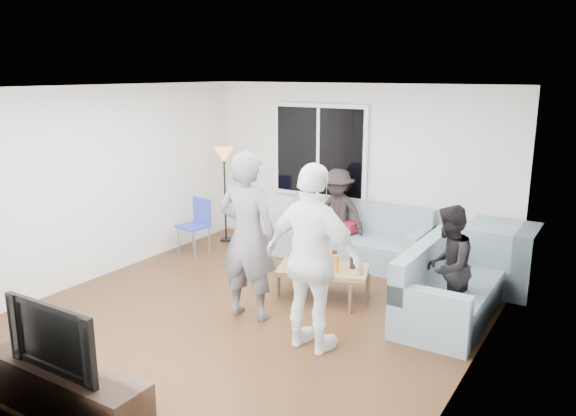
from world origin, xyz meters
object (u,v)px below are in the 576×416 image
Objects in this scene: side_chair at (193,227)px; spectator_back at (337,214)px; coffee_table at (323,283)px; sofa_right_section at (454,281)px; player_left at (248,236)px; tv_console at (67,391)px; floor_lamp at (225,195)px; television at (61,334)px; player_right at (313,259)px; spectator_right at (448,267)px; sofa_back_section at (351,233)px.

spectator_back is at bearing 38.44° from side_chair.
sofa_right_section is at bearing 12.36° from coffee_table.
side_chair is 2.58m from player_left.
spectator_back reaches higher than tv_console.
spectator_back is at bearing 89.47° from tv_console.
floor_lamp is 1.14× the size of spectator_back.
player_left is at bearing 86.60° from tv_console.
side_chair is at bearing 116.97° from television.
coffee_table is 0.57× the size of player_right.
coffee_table is 2.61m from side_chair.
spectator_right is (2.00, 0.95, -0.28)m from player_left.
floor_lamp is 4.27m from spectator_right.
floor_lamp reaches higher than side_chair.
tv_console is at bearing 149.47° from sofa_right_section.
player_right reaches higher than spectator_right.
sofa_right_section is 1.45× the size of spectator_right.
floor_lamp is at bearing 112.75° from television.
spectator_back is (-1.10, 2.73, -0.28)m from player_right.
sofa_back_section is 4.78m from tv_console.
television is at bearing 80.20° from player_left.
coffee_table is at bearing 79.45° from television.
spectator_back is 0.85× the size of tv_console.
television is at bearing -88.15° from spectator_back.
television is at bearing -67.25° from floor_lamp.
side_chair reaches higher than coffee_table.
spectator_back is (-2.09, 1.48, -0.00)m from spectator_right.
television is (1.93, -3.80, 0.30)m from side_chair.
floor_lamp is at bearing 112.75° from tv_console.
spectator_back is at bearing -125.18° from spectator_right.
sofa_back_section is 1.68× the size of spectator_back.
sofa_right_section is 2.41m from spectator_back.
player_right is at bearing -65.67° from spectator_back.
tv_console reaches higher than coffee_table.
side_chair is at bearing 168.70° from coffee_table.
sofa_back_section is 2.47m from player_left.
sofa_back_section is at bearing 4.14° from floor_lamp.
spectator_right is 1.36× the size of television.
coffee_table is 1.54m from player_right.
tv_console is (1.93, -4.61, -0.56)m from floor_lamp.
spectator_right is (4.07, -1.29, -0.09)m from floor_lamp.
side_chair is 4.27m from television.
player_right is 1.41× the size of spectator_back.
spectator_back is (-0.57, 1.51, 0.48)m from coffee_table.
player_left is (-0.47, -0.93, 0.77)m from coffee_table.
television is (1.93, -4.61, -0.05)m from floor_lamp.
floor_lamp is 0.81× the size of player_left.
side_chair is 0.85× the size of television.
side_chair is 4.27m from tv_console.
tv_console is at bearing -100.55° from coffee_table.
spectator_back is at bearing 60.65° from sofa_right_section.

